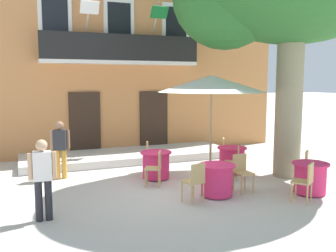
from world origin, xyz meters
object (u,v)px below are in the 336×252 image
Objects in this scene: cafe_chair_near_tree_1 at (242,170)px; cafe_chair_far_side_0 at (234,160)px; cafe_chair_middle_0 at (156,166)px; cafe_chair_front_1 at (305,180)px; cafe_table_front at (310,178)px; cafe_table_middle at (156,165)px; cafe_table_near_tree at (217,180)px; cafe_umbrella at (211,84)px; pedestrian_mid_plaza at (43,175)px; cafe_chair_near_tree_0 at (195,180)px; pedestrian_near_entrance at (60,147)px; cafe_chair_far_side_1 at (227,150)px; cafe_chair_front_0 at (311,166)px; cafe_chair_middle_1 at (151,155)px; cafe_table_far_side at (232,159)px.

cafe_chair_far_side_0 is (0.44, 1.05, 0.00)m from cafe_chair_near_tree_1.
cafe_chair_middle_0 is 1.00× the size of cafe_chair_front_1.
cafe_table_middle is at bearing 137.63° from cafe_table_front.
cafe_umbrella reaches higher than cafe_table_near_tree.
cafe_chair_far_side_0 is 0.57× the size of pedestrian_mid_plaza.
cafe_chair_far_side_0 is (1.90, 1.43, 0.00)m from cafe_chair_near_tree_0.
pedestrian_mid_plaza is at bearing -101.71° from pedestrian_near_entrance.
cafe_chair_near_tree_0 is 2.28m from cafe_table_middle.
cafe_table_near_tree is at bearing -112.30° from cafe_umbrella.
cafe_chair_far_side_0 is at bearing -21.64° from cafe_umbrella.
cafe_chair_near_tree_1 is 2.45m from cafe_table_middle.
cafe_chair_far_side_1 is at bearing 67.15° from cafe_chair_far_side_0.
cafe_chair_front_0 reaches higher than cafe_table_near_tree.
cafe_chair_near_tree_0 and cafe_chair_middle_1 have the same top height.
pedestrian_near_entrance is at bearing 157.80° from cafe_table_middle.
cafe_chair_near_tree_0 is 1.00× the size of cafe_chair_near_tree_1.
cafe_chair_middle_1 is at bearing 133.03° from cafe_umbrella.
cafe_chair_near_tree_1 is at bearing -112.87° from cafe_chair_far_side_1.
cafe_chair_near_tree_1 and cafe_chair_far_side_1 have the same top height.
cafe_chair_far_side_1 is (0.25, 0.71, 0.14)m from cafe_table_far_side.
cafe_chair_near_tree_1 reaches higher than cafe_table_far_side.
cafe_chair_far_side_1 is at bearing 55.10° from cafe_table_near_tree.
pedestrian_near_entrance is at bearing 137.18° from cafe_table_near_tree.
cafe_chair_middle_1 reaches higher than cafe_table_front.
cafe_table_near_tree is at bearing -76.09° from cafe_chair_middle_1.
cafe_chair_middle_1 is 0.31× the size of cafe_umbrella.
cafe_table_far_side is (-1.14, 1.97, -0.14)m from cafe_chair_front_0.
cafe_chair_middle_0 is 1.05× the size of cafe_table_far_side.
cafe_table_front is 0.95× the size of cafe_chair_front_1.
cafe_table_near_tree is at bearing -135.80° from cafe_chair_far_side_0.
cafe_chair_front_0 and cafe_chair_front_1 have the same top height.
cafe_umbrella is at bearing 18.94° from pedestrian_mid_plaza.
cafe_chair_near_tree_1 is 1.00× the size of cafe_chair_far_side_1.
cafe_chair_middle_1 is 4.45m from cafe_table_front.
cafe_chair_middle_0 is 3.78m from cafe_table_front.
cafe_table_far_side is at bearing 50.27° from cafe_table_near_tree.
cafe_chair_front_0 is (1.92, -0.24, 0.00)m from cafe_chair_near_tree_1.
cafe_chair_middle_0 is at bearing 176.48° from cafe_chair_far_side_0.
cafe_chair_far_side_1 is at bearing -4.72° from cafe_chair_middle_1.
cafe_chair_near_tree_0 is 1.00× the size of cafe_chair_front_0.
cafe_chair_near_tree_0 is 1.00× the size of cafe_chair_middle_1.
cafe_table_front is (1.40, -0.79, -0.14)m from cafe_chair_near_tree_1.
cafe_chair_near_tree_1 is 1.00× the size of cafe_chair_middle_1.
cafe_chair_near_tree_1 is 2.16m from cafe_chair_middle_0.
cafe_table_front is 0.95× the size of cafe_chair_far_side_1.
cafe_chair_middle_1 is at bearing 129.51° from cafe_table_front.
cafe_umbrella is (-0.17, 1.30, 2.08)m from cafe_chair_near_tree_1.
cafe_table_far_side is at bearing 90.90° from cafe_chair_front_1.
cafe_chair_middle_1 is 4.52m from cafe_chair_front_1.
cafe_table_middle is 0.77m from cafe_chair_middle_0.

